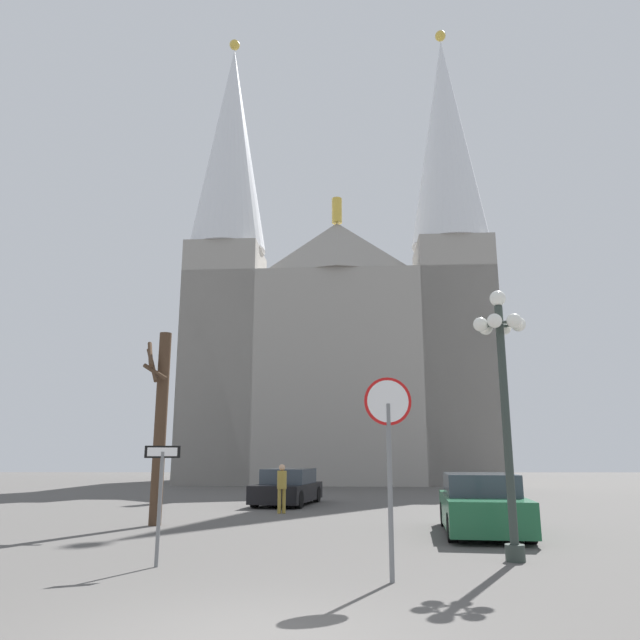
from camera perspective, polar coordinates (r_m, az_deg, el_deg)
The scene contains 8 objects.
cathedral at distance 43.81m, azimuth 1.92°, elevation -1.92°, with size 21.79×15.21×33.61m.
stop_sign at distance 9.86m, azimuth 6.62°, elevation -10.99°, with size 0.79×0.13×3.18m.
one_way_arrow_sign at distance 11.49m, azimuth -15.09°, elevation -15.43°, with size 0.60×0.27×2.09m.
street_lamp at distance 12.26m, azimuth 17.23°, elevation -5.76°, with size 1.05×0.95×5.18m.
bare_tree at distance 17.92m, azimuth -15.15°, elevation -9.41°, with size 0.89×0.88×5.46m.
parked_car_near_black at distance 24.33m, azimuth -3.11°, elevation -15.79°, with size 2.74×4.63×1.37m.
parked_car_far_green at distance 16.08m, azimuth 15.29°, elevation -16.80°, with size 2.49×4.67×1.45m.
pedestrian_walking at distance 20.80m, azimuth -3.69°, elevation -15.43°, with size 0.32×0.32×1.60m.
Camera 1 is at (0.82, -6.76, 1.94)m, focal length 33.27 mm.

